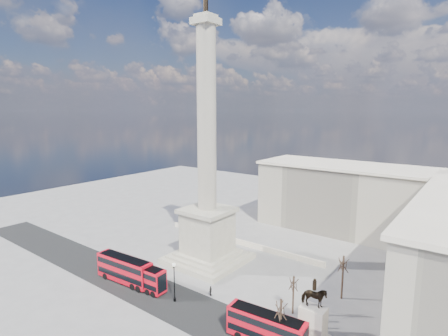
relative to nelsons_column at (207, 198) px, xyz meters
name	(u,v)px	position (x,y,z in m)	size (l,w,h in m)	color
ground	(191,270)	(0.00, -5.00, -12.92)	(180.00, 180.00, 0.00)	gray
asphalt_road	(171,301)	(5.00, -15.00, -12.91)	(120.00, 9.00, 0.01)	black
nelsons_column	(207,198)	(0.00, 0.00, 0.00)	(14.00, 14.00, 49.85)	#B2AA94
balustrade_wall	(239,242)	(0.00, 11.00, -12.37)	(40.00, 0.60, 1.10)	beige
building_northeast	(364,200)	(20.00, 35.00, -4.59)	(51.00, 17.00, 16.60)	beige
red_bus_a	(125,269)	(-5.77, -15.56, -10.51)	(11.47, 3.44, 4.59)	red
red_bus_b	(140,276)	(-2.15, -15.16, -10.75)	(10.29, 2.94, 4.13)	red
red_bus_c	(267,328)	(22.20, -14.90, -10.70)	(10.59, 3.27, 4.23)	red
victorian_lamp	(174,279)	(5.51, -14.72, -9.19)	(0.54, 0.54, 6.32)	black
equestrian_statue	(313,318)	(26.49, -10.35, -9.97)	(4.08, 3.06, 8.47)	beige
bare_tree_near	(281,308)	(24.13, -14.85, -7.25)	(1.64, 1.64, 7.19)	#332319
bare_tree_mid	(294,283)	(21.84, -6.62, -8.03)	(1.64, 1.64, 6.20)	#332319
bare_tree_far	(343,263)	(26.17, 1.94, -6.96)	(1.85, 1.85, 7.55)	#332319
pedestrian_walking	(314,315)	(25.05, -6.51, -12.01)	(0.67, 0.44, 1.82)	black
pedestrian_standing	(315,322)	(25.79, -7.80, -12.07)	(0.83, 0.64, 1.70)	black
pedestrian_crossing	(211,291)	(8.91, -9.97, -12.12)	(0.94, 0.39, 1.60)	black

